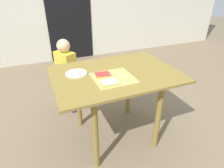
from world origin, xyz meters
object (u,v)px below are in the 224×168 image
(cutting_board, at_px, (113,78))
(plate_white_left, at_px, (76,73))
(pizza_slice_far_left, at_px, (103,75))
(pizza_slice_near_left, at_px, (109,82))
(child_left, at_px, (67,73))
(dining_table, at_px, (115,84))

(cutting_board, bearing_deg, plate_white_left, 140.40)
(cutting_board, distance_m, pizza_slice_far_left, 0.10)
(pizza_slice_near_left, bearing_deg, child_left, 104.03)
(dining_table, distance_m, pizza_slice_far_left, 0.20)
(cutting_board, relative_size, pizza_slice_far_left, 2.27)
(plate_white_left, bearing_deg, dining_table, -18.23)
(pizza_slice_far_left, distance_m, pizza_slice_near_left, 0.16)
(dining_table, relative_size, plate_white_left, 5.86)
(dining_table, xyz_separation_m, pizza_slice_near_left, (-0.14, -0.20, 0.14))
(cutting_board, relative_size, pizza_slice_near_left, 2.35)
(pizza_slice_far_left, xyz_separation_m, pizza_slice_near_left, (0.00, -0.16, 0.00))
(pizza_slice_far_left, bearing_deg, plate_white_left, 142.79)
(cutting_board, relative_size, child_left, 0.36)
(pizza_slice_far_left, height_order, plate_white_left, pizza_slice_far_left)
(dining_table, height_order, plate_white_left, plate_white_left)
(plate_white_left, xyz_separation_m, child_left, (-0.01, 0.55, -0.23))
(pizza_slice_far_left, relative_size, pizza_slice_near_left, 1.04)
(dining_table, relative_size, pizza_slice_far_left, 7.64)
(pizza_slice_far_left, height_order, pizza_slice_near_left, same)
(plate_white_left, distance_m, child_left, 0.60)
(dining_table, xyz_separation_m, cutting_board, (-0.07, -0.11, 0.12))
(dining_table, height_order, cutting_board, cutting_board)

